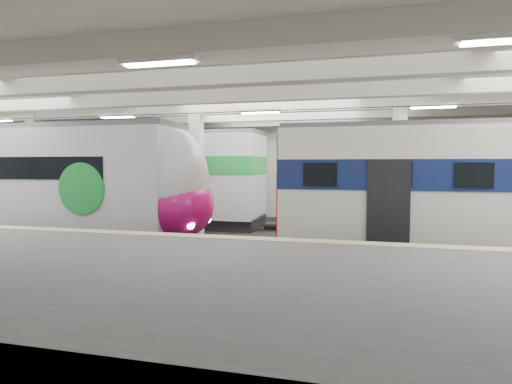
# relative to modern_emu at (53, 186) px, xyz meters

# --- Properties ---
(station_hall) EXTENTS (36.00, 24.00, 5.75)m
(station_hall) POSITION_rel_modern_emu_xyz_m (7.50, -1.74, 1.07)
(station_hall) COLOR black
(station_hall) RESTS_ON ground
(modern_emu) EXTENTS (13.72, 2.83, 4.43)m
(modern_emu) POSITION_rel_modern_emu_xyz_m (0.00, 0.00, 0.00)
(modern_emu) COLOR silver
(modern_emu) RESTS_ON ground
(older_rer) EXTENTS (12.58, 2.78, 4.19)m
(older_rer) POSITION_rel_modern_emu_xyz_m (15.03, 0.00, 0.02)
(older_rer) COLOR white
(older_rer) RESTS_ON ground
(far_train) EXTENTS (14.24, 3.04, 4.53)m
(far_train) POSITION_rel_modern_emu_xyz_m (-0.50, 5.50, 0.16)
(far_train) COLOR silver
(far_train) RESTS_ON ground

